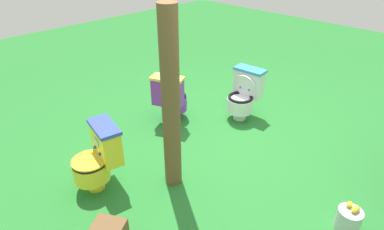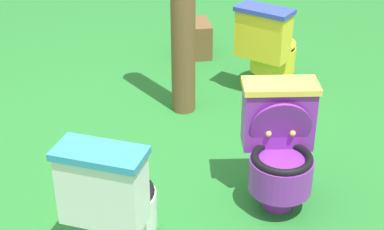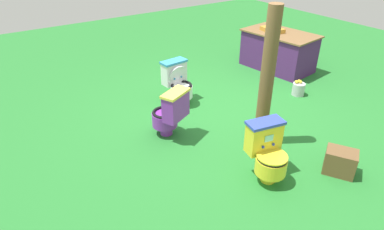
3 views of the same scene
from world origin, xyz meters
name	(u,v)px [view 2 (image 2 of 3)]	position (x,y,z in m)	size (l,w,h in m)	color
ground	(128,167)	(0.00, 0.00, 0.00)	(14.00, 14.00, 0.00)	#26752D
toilet_yellow	(269,47)	(1.48, -0.52, 0.37)	(0.56, 0.49, 0.73)	yellow
toilet_purple	(280,146)	(0.04, -0.99, 0.37)	(0.61, 0.57, 0.73)	purple
toilet_white	(113,198)	(-0.77, -0.34, 0.37)	(0.53, 0.45, 0.73)	white
small_crate	(195,38)	(1.93, 0.30, 0.16)	(0.36, 0.26, 0.31)	brown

